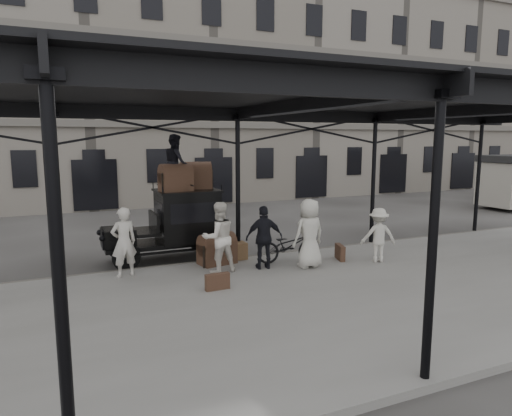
{
  "coord_description": "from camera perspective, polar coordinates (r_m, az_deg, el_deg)",
  "views": [
    {
      "loc": [
        -4.95,
        -10.71,
        3.75
      ],
      "look_at": [
        0.42,
        1.6,
        1.7
      ],
      "focal_mm": 32.0,
      "sensor_mm": 36.0,
      "label": 1
    }
  ],
  "objects": [
    {
      "name": "wicker_hamper",
      "position": [
        13.81,
        -2.52,
        -5.37
      ],
      "size": [
        0.61,
        0.46,
        0.5
      ],
      "primitive_type": "cube",
      "rotation": [
        0.0,
        0.0,
        0.02
      ],
      "color": "brown",
      "rests_on": "platform"
    },
    {
      "name": "suitcase_upright",
      "position": [
        13.96,
        10.45,
        -5.46
      ],
      "size": [
        0.32,
        0.62,
        0.45
      ],
      "primitive_type": "cube",
      "rotation": [
        0.0,
        0.0,
        -0.29
      ],
      "color": "#4E3424",
      "rests_on": "platform"
    },
    {
      "name": "porter_official",
      "position": [
        12.66,
        1.04,
        -3.71
      ],
      "size": [
        1.1,
        0.63,
        1.77
      ],
      "primitive_type": "imported",
      "rotation": [
        0.0,
        0.0,
        2.94
      ],
      "color": "black",
      "rests_on": "platform"
    },
    {
      "name": "canopy",
      "position": [
        10.3,
        5.4,
        13.36
      ],
      "size": [
        22.5,
        9.0,
        4.74
      ],
      "color": "black",
      "rests_on": "ground"
    },
    {
      "name": "porter_roof",
      "position": [
        14.08,
        -10.0,
        5.64
      ],
      "size": [
        0.69,
        0.86,
        1.71
      ],
      "primitive_type": "imported",
      "rotation": [
        0.0,
        0.0,
        1.52
      ],
      "color": "black",
      "rests_on": "taxi"
    },
    {
      "name": "steamer_trunk_roof_near",
      "position": [
        13.95,
        -10.0,
        3.51
      ],
      "size": [
        1.02,
        0.71,
        0.69
      ],
      "primitive_type": null,
      "rotation": [
        0.0,
        0.0,
        0.15
      ],
      "color": "#4E3424",
      "rests_on": "taxi"
    },
    {
      "name": "ground",
      "position": [
        12.38,
        1.2,
        -8.96
      ],
      "size": [
        120.0,
        120.0,
        0.0
      ],
      "primitive_type": "plane",
      "color": "#383533",
      "rests_on": "ground"
    },
    {
      "name": "porter_left",
      "position": [
        12.44,
        -16.2,
        -4.11
      ],
      "size": [
        0.75,
        0.57,
        1.84
      ],
      "primitive_type": "imported",
      "rotation": [
        0.0,
        0.0,
        3.35
      ],
      "color": "beige",
      "rests_on": "platform"
    },
    {
      "name": "suitcase_flat",
      "position": [
        11.12,
        -4.85,
        -9.16
      ],
      "size": [
        0.61,
        0.17,
        0.4
      ],
      "primitive_type": "cube",
      "rotation": [
        0.0,
        0.0,
        0.04
      ],
      "color": "#4E3424",
      "rests_on": "platform"
    },
    {
      "name": "steamer_trunk_platform",
      "position": [
        13.31,
        -4.89,
        -5.37
      ],
      "size": [
        1.13,
        0.82,
        0.75
      ],
      "primitive_type": null,
      "rotation": [
        0.0,
        0.0,
        0.2
      ],
      "color": "#4E3424",
      "rests_on": "platform"
    },
    {
      "name": "platform",
      "position": [
        10.67,
        5.79,
        -11.51
      ],
      "size": [
        28.0,
        8.0,
        0.15
      ],
      "primitive_type": "cube",
      "color": "slate",
      "rests_on": "ground"
    },
    {
      "name": "steamer_trunk_roof_far",
      "position": [
        14.58,
        -7.55,
        3.81
      ],
      "size": [
        1.03,
        0.71,
        0.7
      ],
      "primitive_type": null,
      "rotation": [
        0.0,
        0.0,
        -0.14
      ],
      "color": "#4E3424",
      "rests_on": "taxi"
    },
    {
      "name": "porter_midleft",
      "position": [
        12.36,
        -4.68,
        -3.67
      ],
      "size": [
        0.98,
        0.79,
        1.93
      ],
      "primitive_type": "imported",
      "rotation": [
        0.0,
        0.0,
        3.2
      ],
      "color": "silver",
      "rests_on": "platform"
    },
    {
      "name": "building_frontage",
      "position": [
        29.31,
        -14.18,
        14.79
      ],
      "size": [
        64.0,
        8.0,
        14.0
      ],
      "primitive_type": "cube",
      "color": "slate",
      "rests_on": "ground"
    },
    {
      "name": "porter_centre",
      "position": [
        12.87,
        6.68,
        -3.16
      ],
      "size": [
        1.02,
        0.72,
        1.94
      ],
      "primitive_type": "imported",
      "rotation": [
        0.0,
        0.0,
        3.26
      ],
      "color": "beige",
      "rests_on": "platform"
    },
    {
      "name": "taxi",
      "position": [
        14.39,
        -9.78,
        -1.64
      ],
      "size": [
        3.65,
        1.55,
        2.18
      ],
      "color": "black",
      "rests_on": "ground"
    },
    {
      "name": "porter_right",
      "position": [
        13.85,
        15.04,
        -3.29
      ],
      "size": [
        1.17,
        0.89,
        1.6
      ],
      "primitive_type": "imported",
      "rotation": [
        0.0,
        0.0,
        2.82
      ],
      "color": "beige",
      "rests_on": "platform"
    },
    {
      "name": "bicycle",
      "position": [
        13.41,
        4.1,
        -4.7
      ],
      "size": [
        1.98,
        0.93,
        1.0
      ],
      "primitive_type": "imported",
      "rotation": [
        0.0,
        0.0,
        1.43
      ],
      "color": "black",
      "rests_on": "platform"
    }
  ]
}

